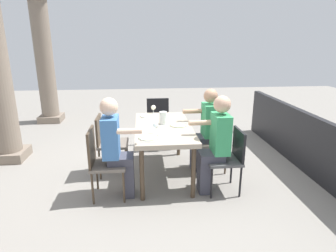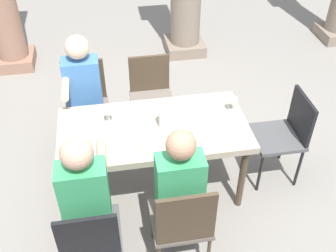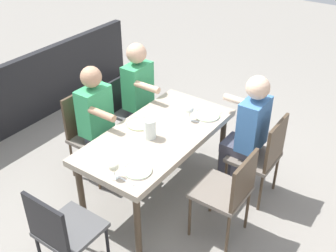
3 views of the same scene
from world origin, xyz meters
name	(u,v)px [view 1 (image 1 of 3)]	position (x,y,z in m)	size (l,w,h in m)	color
ground_plane	(163,173)	(0.00, 0.00, 0.00)	(16.00, 16.00, 0.00)	gray
dining_table	(163,131)	(0.00, 0.00, 0.69)	(1.61, 0.81, 0.76)	tan
chair_west_north	(102,159)	(-0.58, 0.83, 0.52)	(0.44, 0.44, 0.92)	#6A6158
chair_west_south	(229,156)	(-0.58, -0.82, 0.50)	(0.44, 0.44, 0.85)	#4F4F50
chair_mid_north	(108,140)	(0.09, 0.82, 0.54)	(0.44, 0.44, 0.90)	#6A6158
chair_mid_south	(217,137)	(0.09, -0.83, 0.53)	(0.44, 0.44, 0.94)	#6A6158
chair_head_east	(158,119)	(1.22, 0.00, 0.53)	(0.44, 0.44, 0.90)	#4F4F50
diner_woman_green	(205,128)	(0.09, -0.65, 0.69)	(0.35, 0.49, 1.28)	#3F3F4C
diner_man_white	(116,145)	(-0.58, 0.64, 0.71)	(0.35, 0.50, 1.31)	#3F3F4C
diner_guest_third	(215,141)	(-0.58, -0.63, 0.71)	(0.35, 0.50, 1.31)	#3F3F4C
stone_column_far	(45,62)	(3.20, 2.58, 1.46)	(0.53, 0.53, 2.97)	gray
patio_railing	(304,141)	(0.00, -2.21, 0.45)	(4.01, 0.10, 0.90)	black
plate_0	(149,138)	(-0.53, 0.23, 0.77)	(0.26, 0.26, 0.02)	white
wine_glass_0	(156,126)	(-0.36, 0.13, 0.88)	(0.08, 0.08, 0.16)	white
fork_0	(149,142)	(-0.68, 0.23, 0.77)	(0.02, 0.17, 0.01)	silver
spoon_0	(148,134)	(-0.38, 0.23, 0.77)	(0.02, 0.17, 0.01)	silver
plate_1	(179,125)	(-0.01, -0.23, 0.77)	(0.25, 0.25, 0.02)	silver
fork_1	(180,129)	(-0.16, -0.23, 0.77)	(0.02, 0.17, 0.01)	silver
spoon_1	(177,123)	(0.14, -0.23, 0.77)	(0.02, 0.17, 0.01)	silver
plate_2	(148,116)	(0.56, 0.21, 0.77)	(0.24, 0.24, 0.02)	white
wine_glass_2	(153,108)	(0.72, 0.11, 0.87)	(0.08, 0.08, 0.15)	white
fork_2	(148,119)	(0.41, 0.21, 0.77)	(0.02, 0.17, 0.01)	silver
spoon_2	(148,114)	(0.71, 0.21, 0.77)	(0.02, 0.17, 0.01)	silver
water_pitcher	(163,119)	(0.10, -0.01, 0.85)	(0.11, 0.11, 0.19)	white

